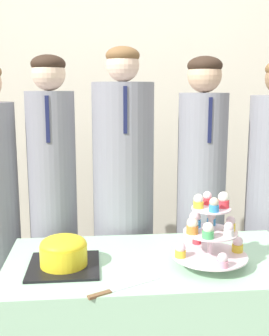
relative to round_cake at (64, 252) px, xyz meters
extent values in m
cube|color=beige|center=(0.37, 1.34, 0.55)|extent=(9.00, 0.06, 2.70)
cube|color=black|center=(0.00, 0.00, -0.06)|extent=(0.28, 0.28, 0.01)
cylinder|color=yellow|center=(0.00, 0.00, -0.01)|extent=(0.19, 0.19, 0.08)
ellipsoid|color=yellow|center=(0.00, 0.00, 0.03)|extent=(0.18, 0.18, 0.07)
cube|color=silver|center=(0.27, -0.18, -0.06)|extent=(0.19, 0.11, 0.00)
cube|color=brown|center=(0.14, -0.25, -0.06)|extent=(0.09, 0.06, 0.01)
cylinder|color=silver|center=(0.58, -0.05, 0.06)|extent=(0.02, 0.02, 0.24)
cylinder|color=silver|center=(0.58, -0.05, -0.02)|extent=(0.30, 0.30, 0.01)
cylinder|color=silver|center=(0.58, -0.05, 0.08)|extent=(0.21, 0.21, 0.01)
cylinder|color=silver|center=(0.58, -0.05, 0.18)|extent=(0.15, 0.15, 0.01)
cylinder|color=pink|center=(0.59, -0.17, 0.00)|extent=(0.04, 0.04, 0.02)
sphere|color=silver|center=(0.59, -0.17, 0.02)|extent=(0.04, 0.04, 0.04)
cylinder|color=yellow|center=(0.70, -0.03, 0.00)|extent=(0.04, 0.04, 0.03)
sphere|color=silver|center=(0.70, -0.03, 0.03)|extent=(0.04, 0.04, 0.04)
cylinder|color=#E5333D|center=(0.56, 0.08, 0.00)|extent=(0.04, 0.04, 0.03)
sphere|color=#F4E5C6|center=(0.56, 0.08, 0.02)|extent=(0.04, 0.04, 0.04)
cylinder|color=yellow|center=(0.46, -0.06, 0.00)|extent=(0.04, 0.04, 0.03)
sphere|color=silver|center=(0.46, -0.06, 0.03)|extent=(0.04, 0.04, 0.04)
cylinder|color=orange|center=(0.50, -0.06, 0.10)|extent=(0.05, 0.05, 0.03)
sphere|color=#F4E5C6|center=(0.50, -0.06, 0.13)|extent=(0.04, 0.04, 0.04)
cylinder|color=#4CB766|center=(0.55, -0.12, 0.10)|extent=(0.04, 0.04, 0.03)
sphere|color=white|center=(0.55, -0.12, 0.12)|extent=(0.04, 0.04, 0.04)
cylinder|color=white|center=(0.63, -0.11, 0.10)|extent=(0.04, 0.04, 0.03)
sphere|color=silver|center=(0.63, -0.11, 0.12)|extent=(0.04, 0.04, 0.04)
cylinder|color=yellow|center=(0.66, -0.04, 0.10)|extent=(0.04, 0.04, 0.03)
sphere|color=silver|center=(0.66, -0.04, 0.12)|extent=(0.04, 0.04, 0.04)
cylinder|color=#3893DB|center=(0.60, 0.03, 0.10)|extent=(0.04, 0.04, 0.03)
sphere|color=silver|center=(0.60, 0.03, 0.12)|extent=(0.03, 0.03, 0.03)
cylinder|color=#3893DB|center=(0.53, 0.01, 0.10)|extent=(0.05, 0.05, 0.03)
sphere|color=silver|center=(0.53, 0.01, 0.13)|extent=(0.05, 0.05, 0.05)
cylinder|color=#E5333D|center=(0.63, -0.05, 0.19)|extent=(0.05, 0.05, 0.03)
sphere|color=white|center=(0.63, -0.05, 0.22)|extent=(0.04, 0.04, 0.04)
cylinder|color=#E5333D|center=(0.58, 0.01, 0.19)|extent=(0.04, 0.04, 0.03)
sphere|color=silver|center=(0.58, 0.01, 0.22)|extent=(0.03, 0.03, 0.03)
cylinder|color=yellow|center=(0.53, -0.04, 0.19)|extent=(0.04, 0.04, 0.03)
sphere|color=white|center=(0.53, -0.04, 0.22)|extent=(0.04, 0.04, 0.04)
cylinder|color=#3893DB|center=(0.57, -0.10, 0.19)|extent=(0.04, 0.04, 0.03)
sphere|color=beige|center=(0.57, -0.10, 0.22)|extent=(0.04, 0.04, 0.04)
cylinder|color=gray|center=(-0.09, 0.54, -0.09)|extent=(0.24, 0.24, 1.43)
sphere|color=beige|center=(-0.09, 0.54, 0.71)|extent=(0.17, 0.17, 0.17)
ellipsoid|color=#332319|center=(-0.09, 0.54, 0.75)|extent=(0.17, 0.17, 0.09)
cube|color=#191E47|center=(-0.09, 0.41, 0.49)|extent=(0.02, 0.01, 0.22)
cylinder|color=gray|center=(0.27, 0.54, -0.07)|extent=(0.31, 0.31, 1.47)
sphere|color=beige|center=(0.27, 0.54, 0.75)|extent=(0.17, 0.17, 0.17)
ellipsoid|color=brown|center=(0.27, 0.54, 0.80)|extent=(0.17, 0.17, 0.09)
cube|color=#191E47|center=(0.27, 0.38, 0.54)|extent=(0.02, 0.01, 0.22)
cylinder|color=gray|center=(0.69, 0.54, -0.09)|extent=(0.25, 0.25, 1.42)
sphere|color=#D6AD89|center=(0.69, 0.54, 0.70)|extent=(0.17, 0.17, 0.17)
ellipsoid|color=#332319|center=(0.69, 0.54, 0.75)|extent=(0.18, 0.18, 0.10)
cube|color=#191E47|center=(0.69, 0.41, 0.49)|extent=(0.02, 0.01, 0.22)
camera|label=1|loc=(0.13, -1.59, 0.64)|focal=45.00mm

